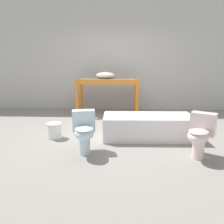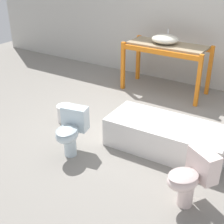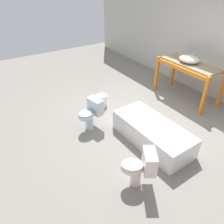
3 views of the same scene
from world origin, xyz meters
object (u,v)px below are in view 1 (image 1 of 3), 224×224
object	(u,v)px
bucket_white	(54,130)
toilet_near	(200,133)
bathtub_main	(148,125)
toilet_far	(84,130)
sink_basin	(105,75)

from	to	relation	value
bucket_white	toilet_near	bearing A→B (deg)	-17.28
toilet_near	bucket_white	distance (m)	2.55
toilet_near	bucket_white	world-z (taller)	toilet_near
bathtub_main	toilet_far	bearing A→B (deg)	-145.31
toilet_far	bucket_white	bearing A→B (deg)	124.22
bathtub_main	sink_basin	bearing A→B (deg)	114.20
bathtub_main	bucket_white	size ratio (longest dim) A/B	5.91
toilet_far	bucket_white	world-z (taller)	toilet_far
bathtub_main	toilet_far	distance (m)	1.34
sink_basin	bathtub_main	world-z (taller)	sink_basin
bathtub_main	bucket_white	bearing A→B (deg)	-177.89
sink_basin	bucket_white	size ratio (longest dim) A/B	1.84
sink_basin	toilet_near	size ratio (longest dim) A/B	0.80
sink_basin	toilet_near	world-z (taller)	sink_basin
sink_basin	bucket_white	distance (m)	2.41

